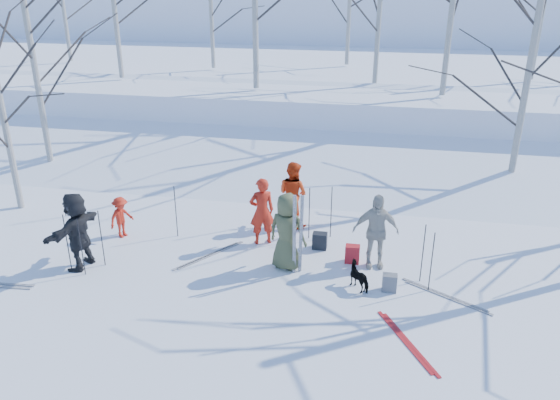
% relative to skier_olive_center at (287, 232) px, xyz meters
% --- Properties ---
extents(ground, '(120.00, 120.00, 0.00)m').
position_rel_skier_olive_center_xyz_m(ground, '(-0.31, -0.74, -0.89)').
color(ground, white).
rests_on(ground, ground).
extents(snow_ramp, '(70.00, 9.49, 4.12)m').
position_rel_skier_olive_center_xyz_m(snow_ramp, '(-0.31, 6.26, -0.74)').
color(snow_ramp, white).
rests_on(snow_ramp, ground).
extents(snow_plateau, '(70.00, 18.00, 2.20)m').
position_rel_skier_olive_center_xyz_m(snow_plateau, '(-0.31, 16.26, 0.11)').
color(snow_plateau, white).
rests_on(snow_plateau, ground).
extents(far_hill, '(90.00, 30.00, 6.00)m').
position_rel_skier_olive_center_xyz_m(far_hill, '(-0.31, 37.26, 1.11)').
color(far_hill, white).
rests_on(far_hill, ground).
extents(skier_olive_center, '(0.98, 0.77, 1.77)m').
position_rel_skier_olive_center_xyz_m(skier_olive_center, '(0.00, 0.00, 0.00)').
color(skier_olive_center, '#444A2C').
rests_on(skier_olive_center, ground).
extents(skier_red_north, '(0.73, 0.63, 1.68)m').
position_rel_skier_olive_center_xyz_m(skier_red_north, '(-0.81, 1.08, -0.05)').
color(skier_red_north, red).
rests_on(skier_red_north, ground).
extents(skier_redor_behind, '(1.05, 0.99, 1.72)m').
position_rel_skier_olive_center_xyz_m(skier_redor_behind, '(-0.26, 2.26, -0.03)').
color(skier_redor_behind, red).
rests_on(skier_redor_behind, ground).
extents(skier_red_seated, '(0.63, 0.78, 1.05)m').
position_rel_skier_olive_center_xyz_m(skier_red_seated, '(-4.31, 0.73, -0.36)').
color(skier_red_seated, red).
rests_on(skier_red_seated, ground).
extents(skier_cream_east, '(1.06, 0.56, 1.73)m').
position_rel_skier_olive_center_xyz_m(skier_cream_east, '(1.90, 0.45, -0.02)').
color(skier_cream_east, beige).
rests_on(skier_cream_east, ground).
extents(skier_grey_west, '(0.77, 1.71, 1.77)m').
position_rel_skier_olive_center_xyz_m(skier_grey_west, '(-4.52, -0.84, 0.00)').
color(skier_grey_west, black).
rests_on(skier_grey_west, ground).
extents(dog, '(0.67, 0.68, 0.55)m').
position_rel_skier_olive_center_xyz_m(dog, '(1.66, -0.56, -0.61)').
color(dog, black).
rests_on(dog, ground).
extents(upright_ski_left, '(0.09, 0.16, 1.90)m').
position_rel_skier_olive_center_xyz_m(upright_ski_left, '(0.21, -0.26, 0.06)').
color(upright_ski_left, silver).
rests_on(upright_ski_left, ground).
extents(upright_ski_right, '(0.14, 0.23, 1.89)m').
position_rel_skier_olive_center_xyz_m(upright_ski_right, '(0.34, -0.21, 0.06)').
color(upright_ski_right, silver).
rests_on(upright_ski_right, ground).
extents(ski_pair_a, '(1.96, 2.09, 0.02)m').
position_rel_skier_olive_center_xyz_m(ski_pair_a, '(-1.88, 0.18, -0.88)').
color(ski_pair_a, silver).
rests_on(ski_pair_a, ground).
extents(ski_pair_b, '(1.86, 2.07, 0.02)m').
position_rel_skier_olive_center_xyz_m(ski_pair_b, '(3.40, -0.55, -0.88)').
color(ski_pair_b, silver).
rests_on(ski_pair_b, ground).
extents(ski_pair_c, '(1.81, 2.07, 0.02)m').
position_rel_skier_olive_center_xyz_m(ski_pair_c, '(2.60, -2.24, -0.88)').
color(ski_pair_c, '#A8181C').
rests_on(ski_pair_c, ground).
extents(ski_pole_a, '(0.02, 0.02, 1.34)m').
position_rel_skier_olive_center_xyz_m(ski_pole_a, '(0.79, 1.72, -0.22)').
color(ski_pole_a, black).
rests_on(ski_pole_a, ground).
extents(ski_pole_b, '(0.02, 0.02, 1.34)m').
position_rel_skier_olive_center_xyz_m(ski_pole_b, '(2.91, -0.03, -0.22)').
color(ski_pole_b, black).
rests_on(ski_pole_b, ground).
extents(ski_pole_c, '(0.02, 0.02, 1.34)m').
position_rel_skier_olive_center_xyz_m(ski_pole_c, '(-2.98, 1.02, -0.22)').
color(ski_pole_c, black).
rests_on(ski_pole_c, ground).
extents(ski_pole_d, '(0.02, 0.02, 1.34)m').
position_rel_skier_olive_center_xyz_m(ski_pole_d, '(-4.28, -1.16, -0.22)').
color(ski_pole_d, black).
rests_on(ski_pole_d, ground).
extents(ski_pole_e, '(0.02, 0.02, 1.34)m').
position_rel_skier_olive_center_xyz_m(ski_pole_e, '(0.27, 1.53, -0.22)').
color(ski_pole_e, black).
rests_on(ski_pole_e, ground).
extents(ski_pole_f, '(0.02, 0.02, 1.34)m').
position_rel_skier_olive_center_xyz_m(ski_pole_f, '(-4.06, -0.70, -0.22)').
color(ski_pole_f, black).
rests_on(ski_pole_f, ground).
extents(ski_pole_g, '(0.02, 0.02, 1.34)m').
position_rel_skier_olive_center_xyz_m(ski_pole_g, '(-4.70, -1.02, -0.22)').
color(ski_pole_g, black).
rests_on(ski_pole_g, ground).
extents(ski_pole_h, '(0.02, 0.02, 1.34)m').
position_rel_skier_olive_center_xyz_m(ski_pole_h, '(3.07, -0.38, -0.22)').
color(ski_pole_h, black).
rests_on(ski_pole_h, ground).
extents(backpack_red, '(0.32, 0.22, 0.42)m').
position_rel_skier_olive_center_xyz_m(backpack_red, '(1.42, 0.51, -0.68)').
color(backpack_red, '#AC1A1F').
rests_on(backpack_red, ground).
extents(backpack_grey, '(0.30, 0.20, 0.38)m').
position_rel_skier_olive_center_xyz_m(backpack_grey, '(2.26, -0.55, -0.70)').
color(backpack_grey, '#5B5E63').
rests_on(backpack_grey, ground).
extents(backpack_dark, '(0.34, 0.24, 0.40)m').
position_rel_skier_olive_center_xyz_m(backpack_dark, '(0.60, 1.04, -0.69)').
color(backpack_dark, black).
rests_on(backpack_dark, ground).
extents(birch_plateau_b, '(3.61, 3.61, 4.29)m').
position_rel_skier_olive_center_xyz_m(birch_plateau_b, '(-5.72, 12.99, 3.46)').
color(birch_plateau_b, silver).
rests_on(birch_plateau_b, snow_plateau).
extents(birch_plateau_c, '(4.34, 4.34, 5.35)m').
position_rel_skier_olive_center_xyz_m(birch_plateau_c, '(1.42, 10.70, 3.99)').
color(birch_plateau_c, silver).
rests_on(birch_plateau_c, snow_plateau).
extents(birch_plateau_e, '(4.20, 4.20, 5.14)m').
position_rel_skier_olive_center_xyz_m(birch_plateau_e, '(7.46, 12.72, 3.88)').
color(birch_plateau_e, silver).
rests_on(birch_plateau_e, snow_plateau).
extents(birch_plateau_f, '(4.63, 4.63, 5.76)m').
position_rel_skier_olive_center_xyz_m(birch_plateau_f, '(-8.61, 9.96, 4.19)').
color(birch_plateau_f, silver).
rests_on(birch_plateau_f, snow_plateau).
extents(birch_plateau_h, '(4.06, 4.06, 4.94)m').
position_rel_skier_olive_center_xyz_m(birch_plateau_h, '(-0.00, 15.10, 3.78)').
color(birch_plateau_h, silver).
rests_on(birch_plateau_h, snow_plateau).
extents(birch_plateau_i, '(4.26, 4.26, 5.23)m').
position_rel_skier_olive_center_xyz_m(birch_plateau_i, '(-13.05, 13.66, 3.93)').
color(birch_plateau_i, silver).
rests_on(birch_plateau_i, snow_plateau).
extents(birch_edge_a, '(4.00, 4.00, 4.86)m').
position_rel_skier_olive_center_xyz_m(birch_edge_a, '(-7.96, 1.87, 1.55)').
color(birch_edge_a, silver).
rests_on(birch_edge_a, ground).
extents(birch_edge_d, '(4.92, 4.92, 6.17)m').
position_rel_skier_olive_center_xyz_m(birch_edge_d, '(-8.78, 4.71, 2.20)').
color(birch_edge_d, silver).
rests_on(birch_edge_d, ground).
extents(birch_edge_e, '(4.62, 4.62, 5.75)m').
position_rel_skier_olive_center_xyz_m(birch_edge_e, '(5.70, 5.67, 1.99)').
color(birch_edge_e, silver).
rests_on(birch_edge_e, ground).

